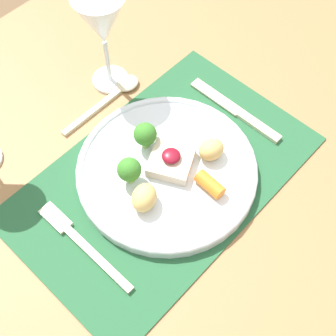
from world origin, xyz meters
TOP-DOWN VIEW (x-y plane):
  - ground_plane at (0.00, 0.00)m, footprint 8.00×8.00m
  - dining_table at (0.00, 0.00)m, footprint 1.15×1.00m
  - placemat at (0.00, 0.00)m, footprint 0.49×0.30m
  - dinner_plate at (0.01, -0.00)m, footprint 0.29×0.29m
  - fork at (-0.17, 0.02)m, footprint 0.02×0.19m
  - knife at (0.18, -0.01)m, footprint 0.02×0.19m
  - spoon at (0.07, 0.18)m, footprint 0.18×0.04m
  - wine_glass_near at (0.08, 0.21)m, footprint 0.09×0.09m

SIDE VIEW (x-z plane):
  - ground_plane at x=0.00m, z-range 0.00..0.00m
  - dining_table at x=0.00m, z-range 0.27..0.99m
  - placemat at x=0.00m, z-range 0.72..0.73m
  - spoon at x=0.07m, z-range 0.72..0.74m
  - knife at x=0.18m, z-range 0.73..0.74m
  - fork at x=-0.17m, z-range 0.73..0.73m
  - dinner_plate at x=0.01m, z-range 0.71..0.77m
  - wine_glass_near at x=0.08m, z-range 0.77..0.96m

